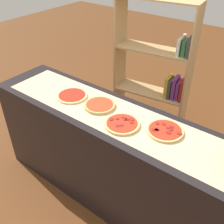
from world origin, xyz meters
name	(u,v)px	position (x,y,z in m)	size (l,w,h in m)	color
ground_plane	(112,193)	(0.00, 0.00, 0.00)	(12.00, 12.00, 0.00)	brown
counter	(112,158)	(0.00, 0.00, 0.48)	(2.30, 0.57, 0.96)	black
parchment_paper	(112,114)	(0.00, 0.00, 0.96)	(2.00, 0.45, 0.00)	beige
pizza_plain_0	(72,95)	(-0.43, 0.00, 0.97)	(0.27, 0.27, 0.02)	#E5C17F
pizza_plain_1	(100,105)	(-0.14, 0.02, 0.97)	(0.25, 0.25, 0.02)	tan
pizza_pepperoni_2	(122,124)	(0.14, -0.07, 0.97)	(0.27, 0.27, 0.02)	#DBB26B
pizza_pepperoni_3	(165,130)	(0.43, 0.05, 0.97)	(0.26, 0.26, 0.02)	#DBB26B
bookshelf	(160,83)	(-0.17, 1.15, 0.68)	(0.89, 0.40, 1.60)	tan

